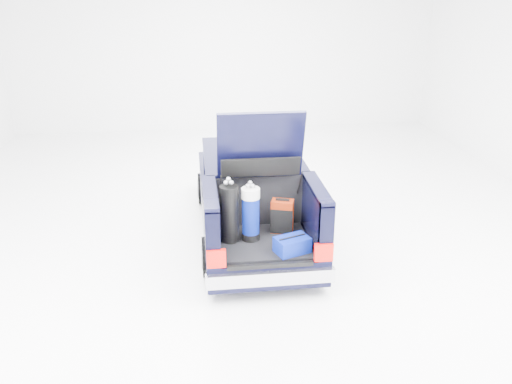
{
  "coord_description": "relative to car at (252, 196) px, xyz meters",
  "views": [
    {
      "loc": [
        -0.98,
        -8.58,
        4.3
      ],
      "look_at": [
        0.0,
        -0.5,
        0.98
      ],
      "focal_mm": 38.0,
      "sensor_mm": 36.0,
      "label": 1
    }
  ],
  "objects": [
    {
      "name": "car",
      "position": [
        0.0,
        0.0,
        0.0
      ],
      "size": [
        1.87,
        4.65,
        2.47
      ],
      "color": "black",
      "rests_on": "ground"
    },
    {
      "name": "blue_duffel",
      "position": [
        0.35,
        -1.98,
        0.04
      ],
      "size": [
        0.55,
        0.45,
        0.25
      ],
      "rotation": [
        0.0,
        0.0,
        0.35
      ],
      "color": "navy",
      "rests_on": "car"
    },
    {
      "name": "ground",
      "position": [
        0.0,
        -0.11,
        -0.67
      ],
      "size": [
        14.0,
        14.0,
        0.0
      ],
      "primitive_type": "plane",
      "color": "white",
      "rests_on": "ground"
    },
    {
      "name": "black_golf_bag",
      "position": [
        -0.5,
        -1.52,
        0.37
      ],
      "size": [
        0.36,
        0.36,
        0.98
      ],
      "rotation": [
        0.0,
        0.0,
        -0.37
      ],
      "color": "black",
      "rests_on": "car"
    },
    {
      "name": "red_suitcase",
      "position": [
        0.32,
        -1.32,
        0.18
      ],
      "size": [
        0.37,
        0.3,
        0.54
      ],
      "rotation": [
        0.0,
        0.0,
        -0.3
      ],
      "color": "#711803",
      "rests_on": "car"
    },
    {
      "name": "blue_golf_bag",
      "position": [
        -0.19,
        -1.5,
        0.34
      ],
      "size": [
        0.33,
        0.33,
        0.92
      ],
      "rotation": [
        0.0,
        0.0,
        0.22
      ],
      "color": "black",
      "rests_on": "car"
    }
  ]
}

